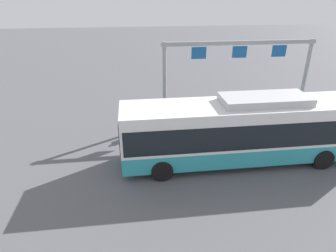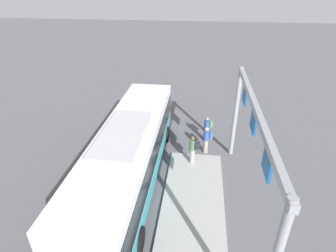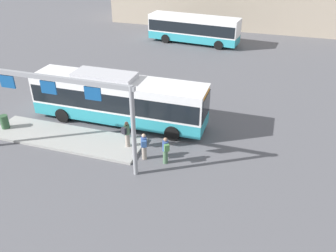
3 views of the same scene
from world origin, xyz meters
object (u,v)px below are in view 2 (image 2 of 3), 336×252
at_px(person_boarding, 207,129).
at_px(person_waiting_mid, 207,139).
at_px(bus_main, 130,153).
at_px(person_waiting_near, 193,149).

bearing_deg(person_boarding, person_waiting_mid, 55.26).
bearing_deg(bus_main, person_waiting_mid, -48.76).
height_order(person_boarding, person_waiting_near, person_waiting_near).
relative_size(person_waiting_near, person_waiting_mid, 1.00).
height_order(bus_main, person_boarding, bus_main).
relative_size(person_boarding, person_waiting_mid, 1.00).
relative_size(bus_main, person_waiting_near, 7.14).
xyz_separation_m(person_boarding, person_waiting_near, (-2.67, 0.76, 0.16)).
xyz_separation_m(bus_main, person_waiting_mid, (3.22, -3.68, -0.92)).
distance_m(person_boarding, person_waiting_near, 2.78).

